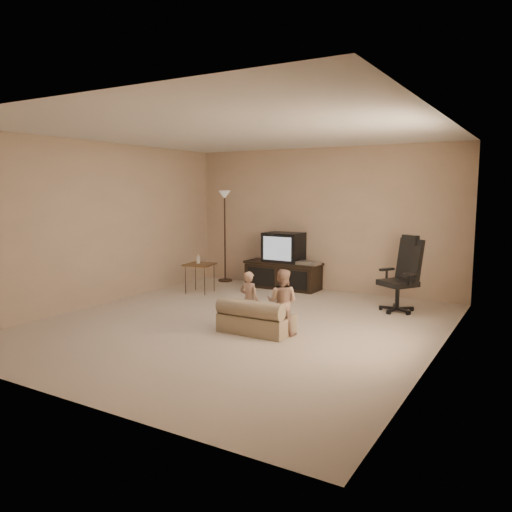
{
  "coord_description": "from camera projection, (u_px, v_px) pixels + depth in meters",
  "views": [
    {
      "loc": [
        3.46,
        -5.42,
        1.78
      ],
      "look_at": [
        -0.08,
        0.6,
        0.84
      ],
      "focal_mm": 35.0,
      "sensor_mm": 36.0,
      "label": 1
    }
  ],
  "objects": [
    {
      "name": "floor",
      "position": [
        239.0,
        325.0,
        6.6
      ],
      "size": [
        5.5,
        5.5,
        0.0
      ],
      "primitive_type": "plane",
      "color": "beige",
      "rests_on": "ground"
    },
    {
      "name": "room_shell",
      "position": [
        238.0,
        210.0,
        6.4
      ],
      "size": [
        5.5,
        5.5,
        5.5
      ],
      "color": "silver",
      "rests_on": "floor"
    },
    {
      "name": "tv_stand",
      "position": [
        283.0,
        265.0,
        8.99
      ],
      "size": [
        1.42,
        0.54,
        1.01
      ],
      "rotation": [
        0.0,
        0.0,
        -0.02
      ],
      "color": "black",
      "rests_on": "floor"
    },
    {
      "name": "office_chair",
      "position": [
        401.0,
        284.0,
        7.28
      ],
      "size": [
        0.71,
        0.72,
        1.12
      ],
      "rotation": [
        0.0,
        0.0,
        -0.56
      ],
      "color": "black",
      "rests_on": "floor"
    },
    {
      "name": "side_table",
      "position": [
        200.0,
        265.0,
        8.6
      ],
      "size": [
        0.53,
        0.53,
        0.69
      ],
      "rotation": [
        0.0,
        0.0,
        0.17
      ],
      "color": "brown",
      "rests_on": "floor"
    },
    {
      "name": "floor_lamp",
      "position": [
        225.0,
        215.0,
        9.58
      ],
      "size": [
        0.27,
        0.27,
        1.76
      ],
      "color": "#2F2015",
      "rests_on": "floor"
    },
    {
      "name": "child_sofa",
      "position": [
        255.0,
        319.0,
        6.2
      ],
      "size": [
        0.9,
        0.51,
        0.44
      ],
      "rotation": [
        0.0,
        0.0,
        0.01
      ],
      "color": "tan",
      "rests_on": "floor"
    },
    {
      "name": "toddler_left",
      "position": [
        249.0,
        300.0,
        6.42
      ],
      "size": [
        0.27,
        0.2,
        0.74
      ],
      "primitive_type": "imported",
      "rotation": [
        0.0,
        0.0,
        3.13
      ],
      "color": "tan",
      "rests_on": "floor"
    },
    {
      "name": "toddler_right",
      "position": [
        282.0,
        302.0,
        6.11
      ],
      "size": [
        0.43,
        0.29,
        0.82
      ],
      "primitive_type": "imported",
      "rotation": [
        0.0,
        0.0,
        3.33
      ],
      "color": "tan",
      "rests_on": "floor"
    }
  ]
}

